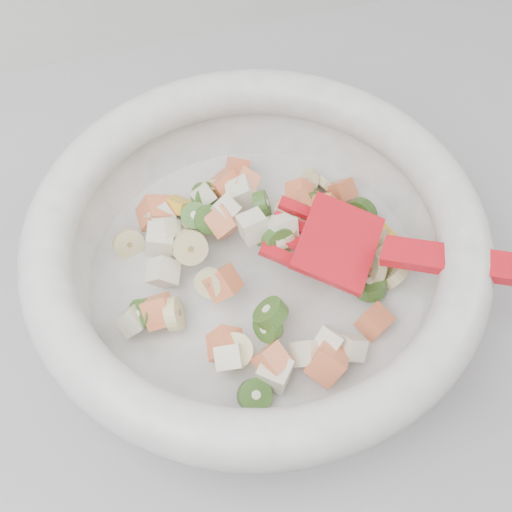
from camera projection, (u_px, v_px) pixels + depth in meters
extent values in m
cube|color=gray|center=(213.00, 424.00, 0.93)|extent=(2.00, 0.60, 0.90)
cylinder|color=silver|center=(256.00, 281.00, 0.53)|extent=(0.28, 0.28, 0.02)
torus|color=silver|center=(256.00, 235.00, 0.48)|extent=(0.35, 0.35, 0.04)
cylinder|color=beige|center=(220.00, 189.00, 0.55)|extent=(0.04, 0.02, 0.04)
cylinder|color=beige|center=(374.00, 271.00, 0.51)|extent=(0.02, 0.04, 0.04)
cylinder|color=beige|center=(181.00, 243.00, 0.52)|extent=(0.03, 0.03, 0.03)
cylinder|color=beige|center=(394.00, 276.00, 0.51)|extent=(0.03, 0.03, 0.03)
cylinder|color=beige|center=(386.00, 243.00, 0.53)|extent=(0.02, 0.03, 0.03)
cylinder|color=beige|center=(322.00, 183.00, 0.57)|extent=(0.02, 0.03, 0.03)
cylinder|color=beige|center=(309.00, 182.00, 0.56)|extent=(0.02, 0.03, 0.03)
cylinder|color=beige|center=(174.00, 314.00, 0.48)|extent=(0.02, 0.04, 0.03)
cylinder|color=beige|center=(210.00, 283.00, 0.48)|extent=(0.03, 0.03, 0.03)
cylinder|color=beige|center=(370.00, 251.00, 0.52)|extent=(0.03, 0.03, 0.03)
cylinder|color=beige|center=(383.00, 259.00, 0.52)|extent=(0.03, 0.02, 0.03)
cylinder|color=beige|center=(281.00, 234.00, 0.50)|extent=(0.03, 0.03, 0.02)
cylinder|color=beige|center=(191.00, 248.00, 0.50)|extent=(0.04, 0.03, 0.03)
cylinder|color=beige|center=(332.00, 212.00, 0.54)|extent=(0.04, 0.02, 0.04)
cylinder|color=beige|center=(235.00, 351.00, 0.47)|extent=(0.04, 0.04, 0.02)
cylinder|color=beige|center=(306.00, 224.00, 0.52)|extent=(0.03, 0.03, 0.02)
cylinder|color=beige|center=(194.00, 218.00, 0.53)|extent=(0.03, 0.03, 0.02)
cylinder|color=beige|center=(129.00, 244.00, 0.54)|extent=(0.04, 0.03, 0.03)
cylinder|color=beige|center=(288.00, 212.00, 0.52)|extent=(0.02, 0.03, 0.02)
cube|color=#D08241|center=(226.00, 185.00, 0.55)|extent=(0.03, 0.03, 0.03)
cube|color=#D08241|center=(237.00, 169.00, 0.57)|extent=(0.02, 0.03, 0.03)
cube|color=#D08241|center=(159.00, 311.00, 0.48)|extent=(0.03, 0.03, 0.03)
cube|color=#D08241|center=(375.00, 322.00, 0.49)|extent=(0.03, 0.03, 0.03)
cube|color=#D08241|center=(225.00, 345.00, 0.47)|extent=(0.03, 0.03, 0.03)
cube|color=#D08241|center=(243.00, 184.00, 0.55)|extent=(0.03, 0.03, 0.03)
cube|color=#D08241|center=(296.00, 204.00, 0.54)|extent=(0.03, 0.03, 0.03)
cube|color=#D08241|center=(324.00, 208.00, 0.54)|extent=(0.03, 0.03, 0.03)
cube|color=#D08241|center=(340.00, 217.00, 0.54)|extent=(0.03, 0.03, 0.02)
cube|color=#D08241|center=(271.00, 360.00, 0.46)|extent=(0.03, 0.03, 0.03)
cube|color=#D08241|center=(156.00, 213.00, 0.55)|extent=(0.03, 0.03, 0.04)
cube|color=#D08241|center=(224.00, 221.00, 0.52)|extent=(0.03, 0.03, 0.03)
cube|color=#D08241|center=(299.00, 192.00, 0.55)|extent=(0.03, 0.02, 0.03)
cube|color=#D08241|center=(341.00, 191.00, 0.56)|extent=(0.03, 0.03, 0.03)
cube|color=#D08241|center=(327.00, 363.00, 0.47)|extent=(0.04, 0.04, 0.04)
cube|color=#D08241|center=(223.00, 283.00, 0.48)|extent=(0.03, 0.03, 0.03)
cylinder|color=#5BAD39|center=(271.00, 314.00, 0.47)|extent=(0.03, 0.04, 0.03)
cylinder|color=#5BAD39|center=(279.00, 241.00, 0.49)|extent=(0.03, 0.02, 0.03)
cylinder|color=#5BAD39|center=(306.00, 197.00, 0.55)|extent=(0.04, 0.03, 0.03)
cylinder|color=#5BAD39|center=(262.00, 205.00, 0.53)|extent=(0.02, 0.03, 0.03)
cylinder|color=#5BAD39|center=(360.00, 215.00, 0.55)|extent=(0.03, 0.04, 0.04)
cylinder|color=#5BAD39|center=(143.00, 314.00, 0.48)|extent=(0.03, 0.03, 0.03)
cylinder|color=#5BAD39|center=(370.00, 286.00, 0.51)|extent=(0.03, 0.04, 0.02)
cylinder|color=#5BAD39|center=(268.00, 233.00, 0.50)|extent=(0.03, 0.03, 0.03)
cylinder|color=#5BAD39|center=(324.00, 223.00, 0.52)|extent=(0.03, 0.03, 0.04)
cylinder|color=#5BAD39|center=(209.00, 219.00, 0.52)|extent=(0.03, 0.03, 0.03)
cylinder|color=#5BAD39|center=(299.00, 218.00, 0.53)|extent=(0.03, 0.04, 0.03)
cylinder|color=#5BAD39|center=(268.00, 327.00, 0.47)|extent=(0.02, 0.03, 0.03)
cylinder|color=#5BAD39|center=(204.00, 196.00, 0.54)|extent=(0.03, 0.03, 0.03)
cylinder|color=#5BAD39|center=(195.00, 216.00, 0.52)|extent=(0.03, 0.03, 0.02)
cylinder|color=#5BAD39|center=(255.00, 395.00, 0.46)|extent=(0.03, 0.03, 0.02)
cube|color=beige|center=(308.00, 354.00, 0.47)|extent=(0.03, 0.03, 0.03)
cube|color=beige|center=(159.00, 218.00, 0.54)|extent=(0.03, 0.03, 0.03)
cube|color=beige|center=(163.00, 272.00, 0.50)|extent=(0.03, 0.03, 0.03)
cube|color=beige|center=(324.00, 219.00, 0.53)|extent=(0.03, 0.03, 0.03)
cube|color=beige|center=(253.00, 227.00, 0.49)|extent=(0.02, 0.03, 0.03)
cube|color=beige|center=(224.00, 210.00, 0.52)|extent=(0.03, 0.03, 0.02)
cube|color=beige|center=(280.00, 231.00, 0.50)|extent=(0.03, 0.03, 0.03)
cube|color=beige|center=(203.00, 194.00, 0.54)|extent=(0.02, 0.03, 0.03)
cube|color=beige|center=(341.00, 262.00, 0.50)|extent=(0.03, 0.03, 0.02)
cube|color=beige|center=(352.00, 348.00, 0.47)|extent=(0.02, 0.02, 0.03)
cube|color=beige|center=(242.00, 193.00, 0.54)|extent=(0.03, 0.02, 0.03)
cube|color=beige|center=(329.00, 342.00, 0.47)|extent=(0.03, 0.03, 0.03)
cube|color=beige|center=(166.00, 231.00, 0.52)|extent=(0.03, 0.02, 0.03)
cube|color=beige|center=(132.00, 320.00, 0.48)|extent=(0.03, 0.03, 0.03)
cube|color=beige|center=(160.00, 239.00, 0.52)|extent=(0.03, 0.03, 0.02)
cube|color=beige|center=(230.00, 358.00, 0.46)|extent=(0.02, 0.03, 0.03)
cube|color=beige|center=(274.00, 373.00, 0.46)|extent=(0.03, 0.03, 0.02)
cube|color=yellow|center=(178.00, 205.00, 0.55)|extent=(0.03, 0.03, 0.02)
cube|color=yellow|center=(384.00, 238.00, 0.54)|extent=(0.03, 0.03, 0.02)
cube|color=yellow|center=(342.00, 233.00, 0.52)|extent=(0.03, 0.03, 0.02)
cube|color=red|center=(338.00, 243.00, 0.49)|extent=(0.09, 0.09, 0.02)
cube|color=red|center=(297.00, 209.00, 0.51)|extent=(0.03, 0.03, 0.01)
cube|color=red|center=(291.00, 224.00, 0.50)|extent=(0.03, 0.03, 0.01)
cube|color=red|center=(285.00, 239.00, 0.49)|extent=(0.03, 0.03, 0.01)
cube|color=red|center=(278.00, 255.00, 0.48)|extent=(0.03, 0.03, 0.01)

